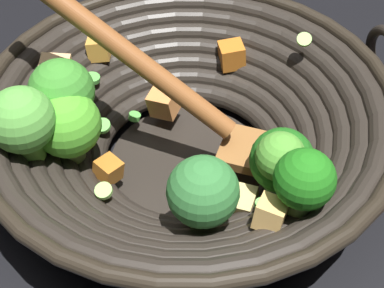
# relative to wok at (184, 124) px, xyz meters

# --- Properties ---
(ground_plane) EXTENTS (4.00, 4.00, 0.00)m
(ground_plane) POSITION_rel_wok_xyz_m (0.00, 0.00, -0.06)
(ground_plane) COLOR black
(wok) EXTENTS (0.38, 0.38, 0.21)m
(wok) POSITION_rel_wok_xyz_m (0.00, 0.00, 0.00)
(wok) COLOR black
(wok) RESTS_ON ground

